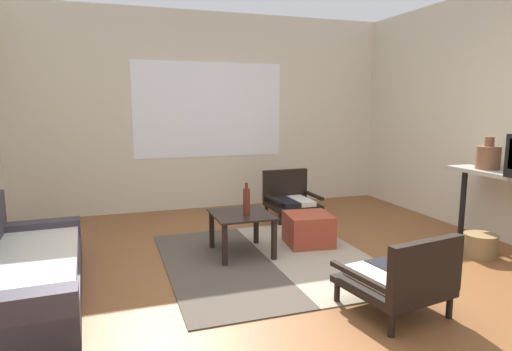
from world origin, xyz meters
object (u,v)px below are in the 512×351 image
object	(u,v)px
coffee_table	(242,221)
clay_vase	(488,157)
wicker_basket	(480,245)
armchair_striped_foreground	(401,278)
couch	(17,272)
glass_bottle	(246,201)
ottoman_orange	(308,230)
armchair_by_window	(290,197)

from	to	relation	value
coffee_table	clay_vase	bearing A→B (deg)	-11.68
wicker_basket	armchair_striped_foreground	bearing A→B (deg)	-152.86
couch	clay_vase	xyz separation A→B (m)	(4.37, -0.10, 0.72)
couch	coffee_table	world-z (taller)	couch
wicker_basket	glass_bottle	bearing A→B (deg)	161.54
couch	coffee_table	xyz separation A→B (m)	(1.89, 0.41, 0.12)
armchair_striped_foreground	glass_bottle	xyz separation A→B (m)	(-0.66, 1.48, 0.28)
couch	coffee_table	size ratio (longest dim) A/B	3.17
couch	coffee_table	distance (m)	1.94
coffee_table	glass_bottle	distance (m)	0.23
glass_bottle	wicker_basket	bearing A→B (deg)	-18.46
coffee_table	glass_bottle	xyz separation A→B (m)	(0.03, -0.08, 0.21)
ottoman_orange	clay_vase	world-z (taller)	clay_vase
armchair_by_window	armchair_striped_foreground	size ratio (longest dim) A/B	0.87
coffee_table	armchair_striped_foreground	xyz separation A→B (m)	(0.68, -1.56, -0.07)
couch	clay_vase	size ratio (longest dim) A/B	5.84
couch	armchair_by_window	world-z (taller)	couch
coffee_table	glass_bottle	world-z (taller)	glass_bottle
armchair_by_window	ottoman_orange	size ratio (longest dim) A/B	1.39
armchair_striped_foreground	couch	bearing A→B (deg)	156.05
ottoman_orange	coffee_table	bearing A→B (deg)	-176.22
coffee_table	ottoman_orange	world-z (taller)	coffee_table
couch	armchair_striped_foreground	bearing A→B (deg)	-23.95
armchair_striped_foreground	coffee_table	bearing A→B (deg)	113.69
couch	clay_vase	world-z (taller)	clay_vase
coffee_table	armchair_by_window	world-z (taller)	armchair_by_window
coffee_table	ottoman_orange	bearing A→B (deg)	3.78
clay_vase	glass_bottle	bearing A→B (deg)	169.97
armchair_striped_foreground	glass_bottle	distance (m)	1.64
coffee_table	clay_vase	xyz separation A→B (m)	(2.48, -0.51, 0.59)
armchair_striped_foreground	ottoman_orange	bearing A→B (deg)	87.95
clay_vase	glass_bottle	xyz separation A→B (m)	(-2.45, 0.43, -0.38)
armchair_striped_foreground	glass_bottle	size ratio (longest dim) A/B	2.28
glass_bottle	coffee_table	bearing A→B (deg)	108.40
armchair_by_window	ottoman_orange	xyz separation A→B (m)	(-0.26, -1.10, -0.11)
couch	armchair_by_window	xyz separation A→B (m)	(2.89, 1.56, 0.06)
coffee_table	wicker_basket	bearing A→B (deg)	-20.10
couch	armchair_by_window	size ratio (longest dim) A/B	3.05
wicker_basket	ottoman_orange	bearing A→B (deg)	149.46
coffee_table	armchair_striped_foreground	distance (m)	1.70
clay_vase	ottoman_orange	bearing A→B (deg)	162.09
glass_bottle	wicker_basket	size ratio (longest dim) A/B	1.02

